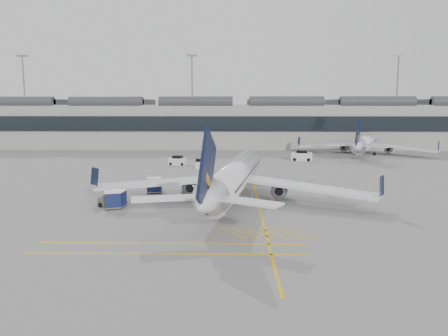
{
  "coord_description": "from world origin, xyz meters",
  "views": [
    {
      "loc": [
        7.06,
        -44.29,
        11.35
      ],
      "look_at": [
        6.05,
        5.3,
        4.0
      ],
      "focal_mm": 35.0,
      "sensor_mm": 36.0,
      "label": 1
    }
  ],
  "objects_px": {
    "airliner_main": "(234,177)",
    "pushback_tug": "(111,201)",
    "belt_loader": "(197,190)",
    "baggage_cart_a": "(197,189)",
    "ramp_agent_a": "(217,190)",
    "ramp_agent_b": "(201,200)"
  },
  "relations": [
    {
      "from": "airliner_main",
      "to": "belt_loader",
      "type": "bearing_deg",
      "value": 154.15
    },
    {
      "from": "belt_loader",
      "to": "airliner_main",
      "type": "bearing_deg",
      "value": -30.44
    },
    {
      "from": "ramp_agent_a",
      "to": "pushback_tug",
      "type": "xyz_separation_m",
      "value": [
        -11.61,
        -5.88,
        -0.19
      ]
    },
    {
      "from": "ramp_agent_a",
      "to": "pushback_tug",
      "type": "relative_size",
      "value": 0.57
    },
    {
      "from": "airliner_main",
      "to": "pushback_tug",
      "type": "relative_size",
      "value": 12.89
    },
    {
      "from": "baggage_cart_a",
      "to": "ramp_agent_b",
      "type": "xyz_separation_m",
      "value": [
        0.78,
        -5.21,
        -0.24
      ]
    },
    {
      "from": "ramp_agent_a",
      "to": "ramp_agent_b",
      "type": "relative_size",
      "value": 0.94
    },
    {
      "from": "ramp_agent_a",
      "to": "pushback_tug",
      "type": "distance_m",
      "value": 13.02
    },
    {
      "from": "ramp_agent_b",
      "to": "baggage_cart_a",
      "type": "bearing_deg",
      "value": -89.18
    },
    {
      "from": "pushback_tug",
      "to": "belt_loader",
      "type": "bearing_deg",
      "value": 53.76
    },
    {
      "from": "airliner_main",
      "to": "belt_loader",
      "type": "height_order",
      "value": "airliner_main"
    },
    {
      "from": "belt_loader",
      "to": "pushback_tug",
      "type": "relative_size",
      "value": 1.79
    },
    {
      "from": "baggage_cart_a",
      "to": "pushback_tug",
      "type": "xyz_separation_m",
      "value": [
        -9.24,
        -4.95,
        -0.47
      ]
    },
    {
      "from": "pushback_tug",
      "to": "airliner_main",
      "type": "bearing_deg",
      "value": 31.47
    },
    {
      "from": "belt_loader",
      "to": "baggage_cart_a",
      "type": "relative_size",
      "value": 2.39
    },
    {
      "from": "belt_loader",
      "to": "ramp_agent_a",
      "type": "bearing_deg",
      "value": -9.25
    },
    {
      "from": "airliner_main",
      "to": "ramp_agent_a",
      "type": "height_order",
      "value": "airliner_main"
    },
    {
      "from": "belt_loader",
      "to": "baggage_cart_a",
      "type": "xyz_separation_m",
      "value": [
        0.17,
        -1.56,
        0.5
      ]
    },
    {
      "from": "belt_loader",
      "to": "pushback_tug",
      "type": "bearing_deg",
      "value": -139.74
    },
    {
      "from": "airliner_main",
      "to": "ramp_agent_b",
      "type": "relative_size",
      "value": 21.25
    },
    {
      "from": "belt_loader",
      "to": "ramp_agent_b",
      "type": "bearing_deg",
      "value": -77.35
    },
    {
      "from": "airliner_main",
      "to": "pushback_tug",
      "type": "xyz_separation_m",
      "value": [
        -13.7,
        -3.26,
        -2.2
      ]
    }
  ]
}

